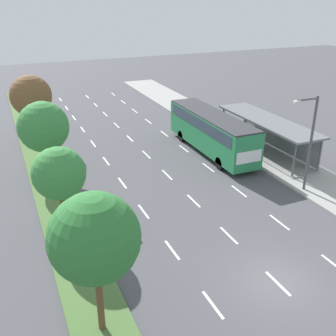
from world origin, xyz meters
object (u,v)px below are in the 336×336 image
Objects in this scene: cyclist at (121,214)px; median_tree_fourth at (31,96)px; streetlight at (309,138)px; bus at (211,129)px; median_tree_nearest at (94,238)px; bus_shelter at (269,132)px; median_tree_second at (59,174)px; median_tree_third at (43,127)px.

cyclist is 17.07m from median_tree_fourth.
bus is at bearing 103.60° from streetlight.
bus_shelter is at bearing 36.72° from median_tree_nearest.
streetlight is (15.79, -1.36, 0.23)m from median_tree_second.
cyclist is at bearing 66.94° from median_tree_nearest.
cyclist is at bearing -11.63° from median_tree_second.
streetlight is (15.73, 6.54, -0.52)m from median_tree_nearest.
median_tree_nearest is at bearing -90.50° from median_tree_fourth.
cyclist is at bearing 176.76° from streetlight.
bus reaches higher than bus_shelter.
bus_shelter is 2.16× the size of median_tree_second.
streetlight is (-2.11, -6.77, 2.02)m from bus_shelter.
median_tree_nearest is 23.71m from median_tree_fourth.
median_tree_fourth is at bearing 89.50° from median_tree_nearest.
streetlight is at bearing -107.31° from bus_shelter.
bus is 13.39m from cyclist.
median_tree_fourth is at bearing 132.12° from streetlight.
bus_shelter is at bearing -27.11° from bus.
bus is at bearing 48.81° from median_tree_nearest.
streetlight is at bearing -76.40° from bus.
bus_shelter is 18.78m from median_tree_second.
median_tree_nearest is at bearing -143.28° from bus_shelter.
median_tree_fourth is (-17.63, 10.40, 2.45)m from bus_shelter.
median_tree_second is 0.90× the size of median_tree_third.
bus_shelter is at bearing 16.81° from median_tree_second.
streetlight is (15.55, -9.27, 0.01)m from median_tree_third.
bus_shelter is 1.80× the size of median_tree_fourth.
median_tree_nearest is 7.94m from median_tree_second.
bus is 15.83m from median_tree_fourth.
bus is at bearing 29.16° from median_tree_second.
median_tree_second is at bearing -163.19° from bus_shelter.
median_tree_fourth is (-13.35, 8.20, 2.25)m from bus.
median_tree_fourth is 23.15m from streetlight.
median_tree_second is (-13.62, -7.60, 1.59)m from bus.
bus_shelter is 4.81m from bus.
median_tree_second is 0.83× the size of median_tree_fourth.
cyclist is 9.55m from median_tree_third.
median_tree_second is at bearing 90.42° from median_tree_nearest.
streetlight is (15.52, -17.17, -0.43)m from median_tree_fourth.
median_tree_second reaches higher than cyclist.
median_tree_fourth reaches higher than median_tree_second.
median_tree_third is (-2.91, 8.55, 3.09)m from cyclist.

